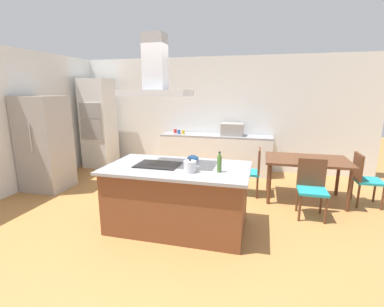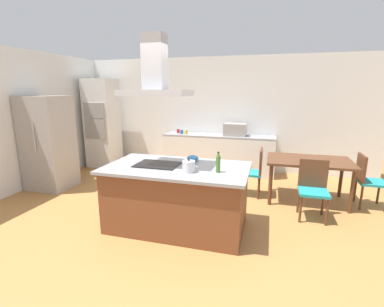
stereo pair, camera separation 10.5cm
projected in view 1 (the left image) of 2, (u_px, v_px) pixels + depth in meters
name	position (u px, v px, depth m)	size (l,w,h in m)	color
ground	(201.00, 191.00, 5.42)	(16.00, 16.00, 0.00)	#AD753D
wall_back	(217.00, 114.00, 6.77)	(7.20, 0.10, 2.70)	white
wall_left	(26.00, 120.00, 5.48)	(0.10, 8.80, 2.70)	white
kitchen_island	(178.00, 197.00, 3.90)	(1.97, 1.11, 0.90)	brown
cooktop	(158.00, 165.00, 3.87)	(0.60, 0.44, 0.01)	black
tea_kettle	(190.00, 166.00, 3.53)	(0.22, 0.16, 0.17)	silver
olive_oil_bottle	(219.00, 163.00, 3.52)	(0.06, 0.06, 0.27)	#47722D
mixing_bowl	(193.00, 158.00, 4.06)	(0.17, 0.17, 0.09)	#2D6BB7
back_counter	(216.00, 153.00, 6.60)	(2.59, 0.62, 0.90)	silver
countertop_microwave	(232.00, 129.00, 6.38)	(0.50, 0.38, 0.28)	#9E9993
coffee_mug_red	(175.00, 131.00, 6.78)	(0.08, 0.08, 0.09)	red
coffee_mug_blue	(179.00, 132.00, 6.65)	(0.08, 0.08, 0.09)	#2D56B2
coffee_mug_yellow	(183.00, 132.00, 6.61)	(0.08, 0.08, 0.09)	gold
wall_oven_stack	(99.00, 124.00, 6.95)	(0.70, 0.66, 2.20)	silver
refrigerator	(45.00, 144.00, 5.36)	(0.80, 0.73, 1.82)	#9E9993
dining_table	(307.00, 164.00, 4.85)	(1.40, 0.90, 0.75)	#59331E
chair_at_right_end	(363.00, 176.00, 4.66)	(0.42, 0.42, 0.89)	teal
chair_facing_island	(312.00, 184.00, 4.26)	(0.42, 0.42, 0.89)	teal
chair_at_left_end	(253.00, 169.00, 5.11)	(0.42, 0.42, 0.89)	teal
range_hood	(156.00, 76.00, 3.60)	(0.90, 0.55, 0.78)	#ADADB2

